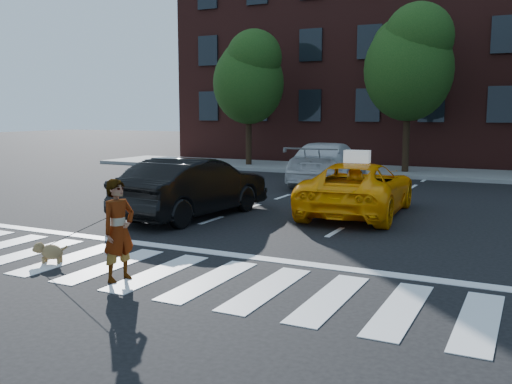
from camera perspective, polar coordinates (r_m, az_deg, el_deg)
ground at (r=9.72m, az=-9.75°, el=-7.98°), size 120.00×120.00×0.00m
crosswalk at (r=9.72m, az=-9.75°, el=-7.94°), size 13.00×2.40×0.01m
stop_line at (r=11.00m, az=-4.82°, el=-5.97°), size 12.00×0.30×0.01m
sidewalk_far at (r=25.76m, az=13.80°, el=2.00°), size 30.00×4.00×0.15m
building at (r=33.16m, az=17.07°, el=13.42°), size 26.00×10.00×12.00m
tree_left at (r=27.59m, az=-0.69°, el=11.69°), size 3.39×3.38×6.50m
tree_mid at (r=25.13m, az=15.13°, el=12.72°), size 3.69×3.69×7.10m
taxi at (r=15.13m, az=10.22°, el=0.37°), size 2.58×5.06×1.37m
black_sedan at (r=14.61m, az=-6.24°, el=0.48°), size 2.06×4.75×1.52m
white_suv at (r=21.31m, az=7.24°, el=2.87°), size 2.76×5.58×1.56m
woman at (r=9.22m, az=-13.57°, el=-3.75°), size 0.50×0.66×1.62m
dog at (r=10.76m, az=-19.99°, el=-5.59°), size 0.63×0.41×0.37m
taxi_sign at (r=14.85m, az=10.08°, el=3.51°), size 0.67×0.32×0.32m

